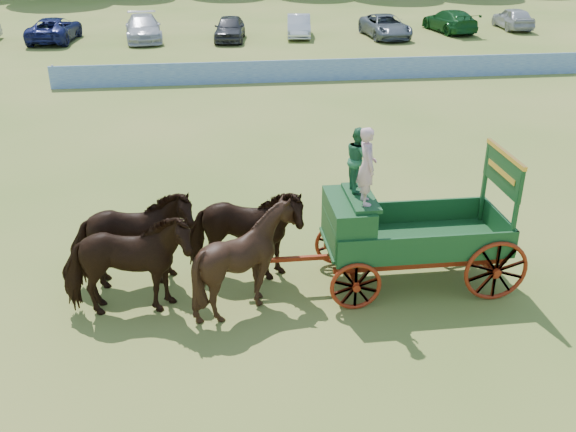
{
  "coord_description": "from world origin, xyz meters",
  "views": [
    {
      "loc": [
        -6.68,
        -12.59,
        7.56
      ],
      "look_at": [
        -5.07,
        0.36,
        1.3
      ],
      "focal_mm": 40.0,
      "sensor_mm": 36.0,
      "label": 1
    }
  ],
  "objects": [
    {
      "name": "parked_cars",
      "position": [
        -6.45,
        30.01,
        0.75
      ],
      "size": [
        42.69,
        6.86,
        1.65
      ],
      "color": "silver",
      "rests_on": "ground"
    },
    {
      "name": "horse_lead_left",
      "position": [
        -8.5,
        -1.19,
        1.13
      ],
      "size": [
        2.69,
        1.26,
        2.25
      ],
      "primitive_type": "imported",
      "rotation": [
        0.0,
        0.0,
        1.59
      ],
      "color": "black",
      "rests_on": "ground"
    },
    {
      "name": "farm_dray",
      "position": [
        -3.12,
        -0.63,
        1.58
      ],
      "size": [
        6.0,
        2.0,
        3.75
      ],
      "color": "#962B0F",
      "rests_on": "ground"
    },
    {
      "name": "horse_lead_right",
      "position": [
        -8.5,
        -0.09,
        1.13
      ],
      "size": [
        2.77,
        1.46,
        2.25
      ],
      "primitive_type": "imported",
      "rotation": [
        0.0,
        0.0,
        1.67
      ],
      "color": "black",
      "rests_on": "ground"
    },
    {
      "name": "horse_wheel_left",
      "position": [
        -6.1,
        -1.19,
        1.13
      ],
      "size": [
        2.36,
        2.18,
        2.26
      ],
      "primitive_type": "imported",
      "rotation": [
        0.0,
        0.0,
        1.38
      ],
      "color": "black",
      "rests_on": "ground"
    },
    {
      "name": "horse_wheel_right",
      "position": [
        -6.1,
        -0.09,
        1.13
      ],
      "size": [
        2.83,
        1.64,
        2.25
      ],
      "primitive_type": "imported",
      "rotation": [
        0.0,
        0.0,
        1.4
      ],
      "color": "black",
      "rests_on": "ground"
    },
    {
      "name": "ground",
      "position": [
        0.0,
        0.0,
        0.0
      ],
      "size": [
        160.0,
        160.0,
        0.0
      ],
      "primitive_type": "plane",
      "color": "olive",
      "rests_on": "ground"
    },
    {
      "name": "sponsor_banner",
      "position": [
        -1.0,
        18.0,
        0.53
      ],
      "size": [
        26.0,
        0.08,
        1.05
      ],
      "primitive_type": "cube",
      "color": "#1F4CAA",
      "rests_on": "ground"
    }
  ]
}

